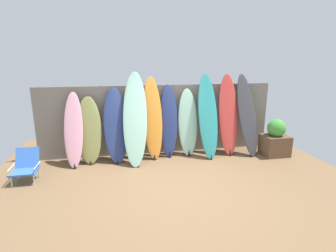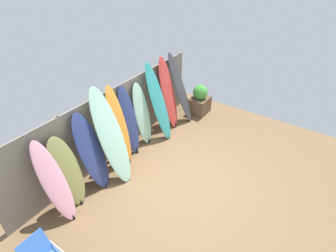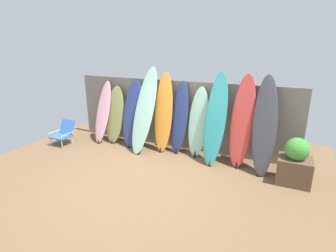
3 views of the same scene
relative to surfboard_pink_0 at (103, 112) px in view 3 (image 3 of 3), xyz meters
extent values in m
plane|color=brown|center=(2.10, -1.57, -0.84)|extent=(7.68, 7.68, 0.00)
cube|color=gray|center=(2.10, 0.43, 0.06)|extent=(6.08, 0.04, 1.80)
cylinder|color=#6C655B|center=(-0.78, 0.47, 0.06)|extent=(0.10, 0.10, 1.80)
cylinder|color=#6C655B|center=(0.66, 0.47, 0.06)|extent=(0.10, 0.10, 1.80)
cylinder|color=#6C655B|center=(2.10, 0.47, 0.06)|extent=(0.10, 0.10, 1.80)
cylinder|color=#6C655B|center=(3.54, 0.47, 0.06)|extent=(0.10, 0.10, 1.80)
cylinder|color=#6C655B|center=(4.98, 0.47, 0.06)|extent=(0.10, 0.10, 1.80)
ellipsoid|color=pink|center=(0.00, 0.00, 0.01)|extent=(0.45, 0.69, 1.71)
cone|color=black|center=(0.00, -0.28, -0.77)|extent=(0.08, 0.08, 0.12)
ellipsoid|color=olive|center=(0.34, 0.08, -0.05)|extent=(0.58, 0.48, 1.59)
cone|color=black|center=(0.34, -0.12, -0.78)|extent=(0.08, 0.08, 0.10)
ellipsoid|color=navy|center=(0.96, 0.05, 0.05)|extent=(0.59, 0.62, 1.78)
cone|color=black|center=(0.96, -0.20, -0.78)|extent=(0.08, 0.08, 0.10)
ellipsoid|color=#9ED6BC|center=(1.42, -0.10, 0.23)|extent=(0.67, 0.95, 2.15)
cone|color=black|center=(1.42, -0.47, -0.77)|extent=(0.08, 0.08, 0.12)
ellipsoid|color=orange|center=(1.87, 0.09, 0.18)|extent=(0.52, 0.50, 2.04)
cone|color=black|center=(1.87, -0.11, -0.76)|extent=(0.08, 0.08, 0.14)
ellipsoid|color=navy|center=(2.28, 0.17, 0.07)|extent=(0.50, 0.49, 1.83)
cone|color=black|center=(2.28, -0.02, -0.75)|extent=(0.08, 0.08, 0.17)
ellipsoid|color=#9ED6BC|center=(2.78, 0.15, 0.02)|extent=(0.51, 0.43, 1.72)
cone|color=black|center=(2.78, -0.02, -0.75)|extent=(0.08, 0.08, 0.17)
ellipsoid|color=teal|center=(3.25, -0.03, 0.21)|extent=(0.50, 0.78, 2.10)
cone|color=black|center=(3.25, -0.36, -0.76)|extent=(0.08, 0.08, 0.14)
ellipsoid|color=#D13D38|center=(3.84, 0.05, 0.20)|extent=(0.54, 0.64, 2.08)
cone|color=black|center=(3.84, -0.21, -0.75)|extent=(0.08, 0.08, 0.17)
ellipsoid|color=#38383D|center=(4.33, -0.04, 0.20)|extent=(0.61, 0.90, 2.08)
cone|color=black|center=(4.33, -0.39, -0.78)|extent=(0.08, 0.08, 0.10)
cylinder|color=silver|center=(-1.08, -0.97, -0.73)|extent=(0.02, 0.02, 0.22)
cylinder|color=silver|center=(-0.68, -0.97, -0.73)|extent=(0.02, 0.02, 0.22)
cylinder|color=silver|center=(-1.08, -0.59, -0.73)|extent=(0.02, 0.02, 0.22)
cylinder|color=silver|center=(-0.68, -0.59, -0.73)|extent=(0.02, 0.02, 0.22)
cube|color=blue|center=(-0.88, -0.78, -0.61)|extent=(0.48, 0.44, 0.03)
cube|color=blue|center=(-0.88, -0.54, -0.41)|extent=(0.46, 0.23, 0.42)
cylinder|color=silver|center=(-1.12, -0.78, -0.50)|extent=(0.02, 0.44, 0.02)
cylinder|color=silver|center=(-0.64, -0.78, -0.50)|extent=(0.02, 0.44, 0.02)
cube|color=brown|center=(4.99, -0.37, -0.58)|extent=(0.63, 0.55, 0.53)
sphere|color=green|center=(4.99, -0.37, -0.12)|extent=(0.46, 0.46, 0.46)
camera|label=1|loc=(0.99, -6.16, 1.58)|focal=28.00mm
camera|label=2|loc=(-1.63, -3.66, 3.62)|focal=28.00mm
camera|label=3|loc=(4.72, -5.72, 1.81)|focal=28.00mm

